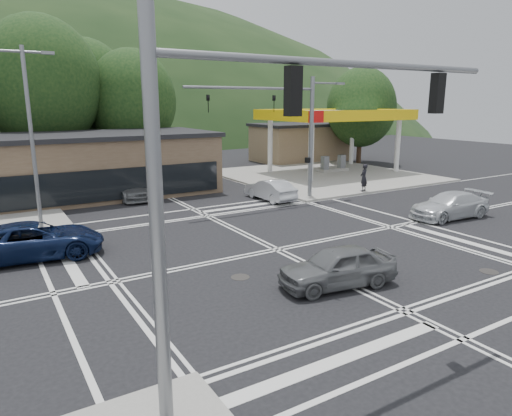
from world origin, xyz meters
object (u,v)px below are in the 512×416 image
car_silver_east (450,205)px  car_queue_b (165,174)px  car_grey_center (338,267)px  car_queue_a (270,190)px  car_blue_west (34,240)px  car_northbound (130,187)px  pedestrian (364,178)px

car_silver_east → car_queue_b: 21.53m
car_grey_center → car_queue_a: (5.96, 13.50, -0.03)m
car_blue_west → car_northbound: (6.94, 10.10, -0.01)m
car_blue_west → car_silver_east: bearing=-95.9°
car_blue_west → car_queue_b: size_ratio=1.25×
car_blue_west → car_grey_center: car_blue_west is taller
car_queue_b → pedestrian: 15.65m
car_silver_east → car_northbound: 20.24m
car_grey_center → car_queue_b: car_queue_b is taller
car_blue_west → pedestrian: size_ratio=2.81×
car_queue_b → pedestrian: bearing=124.1°
car_blue_west → car_grey_center: bearing=-128.4°
car_queue_a → car_northbound: 9.54m
car_queue_b → car_silver_east: bearing=107.8°
car_blue_west → pedestrian: bearing=-75.1°
car_grey_center → car_queue_a: car_grey_center is taller
car_queue_a → car_silver_east: bearing=121.1°
car_queue_a → car_northbound: (-7.83, 5.46, 0.06)m
car_northbound → pedestrian: pedestrian is taller
car_blue_west → car_silver_east: (20.79, -4.66, -0.05)m
car_grey_center → car_northbound: 19.05m
car_grey_center → pedestrian: 17.67m
car_silver_east → car_queue_b: car_queue_b is taller
car_silver_east → pedestrian: (0.98, 7.80, 0.41)m
car_silver_east → pedestrian: size_ratio=2.52×
car_queue_a → car_northbound: bearing=-36.7°
car_grey_center → car_queue_b: bearing=-175.7°
car_northbound → car_queue_b: bearing=45.5°
car_queue_b → pedestrian: size_ratio=2.26×
car_blue_west → car_queue_b: 18.28m
car_grey_center → pedestrian: bearing=142.6°
car_blue_west → car_queue_a: (14.77, 4.64, -0.07)m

